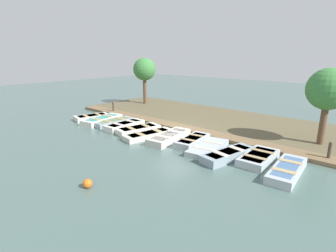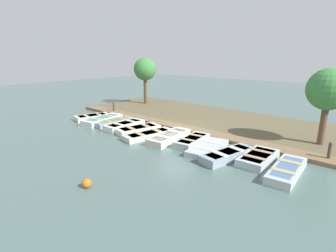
# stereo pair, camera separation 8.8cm
# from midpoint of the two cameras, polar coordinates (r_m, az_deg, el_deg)

# --- Properties ---
(ground_plane) EXTENTS (80.00, 80.00, 0.00)m
(ground_plane) POSITION_cam_midpoint_polar(r_m,az_deg,el_deg) (17.26, 1.28, -1.76)
(ground_plane) COLOR #4C6660
(shore_bank) EXTENTS (8.00, 24.00, 0.18)m
(shore_bank) POSITION_cam_midpoint_polar(r_m,az_deg,el_deg) (21.18, 9.99, 1.48)
(shore_bank) COLOR brown
(shore_bank) RESTS_ON ground_plane
(dock_walkway) EXTENTS (1.16, 23.36, 0.21)m
(dock_walkway) POSITION_cam_midpoint_polar(r_m,az_deg,el_deg) (18.14, 3.75, -0.59)
(dock_walkway) COLOR brown
(dock_walkway) RESTS_ON ground_plane
(rowboat_0) EXTENTS (2.84, 1.74, 0.39)m
(rowboat_0) POSITION_cam_midpoint_polar(r_m,az_deg,el_deg) (22.01, -16.36, 1.88)
(rowboat_0) COLOR silver
(rowboat_0) RESTS_ON ground_plane
(rowboat_1) EXTENTS (3.48, 1.77, 0.44)m
(rowboat_1) POSITION_cam_midpoint_polar(r_m,az_deg,el_deg) (20.75, -14.25, 1.32)
(rowboat_1) COLOR silver
(rowboat_1) RESTS_ON ground_plane
(rowboat_2) EXTENTS (3.06, 1.36, 0.38)m
(rowboat_2) POSITION_cam_midpoint_polar(r_m,az_deg,el_deg) (19.98, -11.83, 0.85)
(rowboat_2) COLOR #8C9EA8
(rowboat_2) RESTS_ON ground_plane
(rowboat_3) EXTENTS (3.02, 1.15, 0.44)m
(rowboat_3) POSITION_cam_midpoint_polar(r_m,az_deg,el_deg) (18.77, -9.58, 0.13)
(rowboat_3) COLOR silver
(rowboat_3) RESTS_ON ground_plane
(rowboat_4) EXTENTS (3.15, 1.83, 0.39)m
(rowboat_4) POSITION_cam_midpoint_polar(r_m,az_deg,el_deg) (17.75, -6.67, -0.72)
(rowboat_4) COLOR silver
(rowboat_4) RESTS_ON ground_plane
(rowboat_5) EXTENTS (3.46, 1.64, 0.35)m
(rowboat_5) POSITION_cam_midpoint_polar(r_m,az_deg,el_deg) (16.58, -4.37, -1.89)
(rowboat_5) COLOR beige
(rowboat_5) RESTS_ON ground_plane
(rowboat_6) EXTENTS (3.45, 1.56, 0.44)m
(rowboat_6) POSITION_cam_midpoint_polar(r_m,az_deg,el_deg) (15.91, 0.15, -2.42)
(rowboat_6) COLOR beige
(rowboat_6) RESTS_ON ground_plane
(rowboat_7) EXTENTS (2.78, 1.34, 0.43)m
(rowboat_7) POSITION_cam_midpoint_polar(r_m,az_deg,el_deg) (15.32, 5.17, -3.21)
(rowboat_7) COLOR #B2BCC1
(rowboat_7) RESTS_ON ground_plane
(rowboat_8) EXTENTS (3.23, 1.69, 0.34)m
(rowboat_8) POSITION_cam_midpoint_polar(r_m,az_deg,el_deg) (14.41, 8.51, -4.72)
(rowboat_8) COLOR #B2BCC1
(rowboat_8) RESTS_ON ground_plane
(rowboat_9) EXTENTS (3.28, 1.58, 0.44)m
(rowboat_9) POSITION_cam_midpoint_polar(r_m,az_deg,el_deg) (13.49, 12.79, -6.12)
(rowboat_9) COLOR #8C9EA8
(rowboat_9) RESTS_ON ground_plane
(rowboat_10) EXTENTS (2.69, 1.33, 0.41)m
(rowboat_10) POSITION_cam_midpoint_polar(r_m,az_deg,el_deg) (13.56, 18.92, -6.54)
(rowboat_10) COLOR #B2BCC1
(rowboat_10) RESTS_ON ground_plane
(rowboat_11) EXTENTS (3.26, 1.28, 0.41)m
(rowboat_11) POSITION_cam_midpoint_polar(r_m,az_deg,el_deg) (12.64, 24.31, -8.73)
(rowboat_11) COLOR #B2BCC1
(rowboat_11) RESTS_ON ground_plane
(mooring_post_near) EXTENTS (0.16, 0.16, 1.03)m
(mooring_post_near) POSITION_cam_midpoint_polar(r_m,az_deg,el_deg) (23.88, -11.92, 4.00)
(mooring_post_near) COLOR #47382D
(mooring_post_near) RESTS_ON ground_plane
(mooring_post_far) EXTENTS (0.16, 0.16, 1.03)m
(mooring_post_far) POSITION_cam_midpoint_polar(r_m,az_deg,el_deg) (14.87, 31.55, -4.81)
(mooring_post_far) COLOR #47382D
(mooring_post_far) RESTS_ON ground_plane
(buoy) EXTENTS (0.37, 0.37, 0.37)m
(buoy) POSITION_cam_midpoint_polar(r_m,az_deg,el_deg) (10.96, -17.34, -11.84)
(buoy) COLOR orange
(buoy) RESTS_ON ground_plane
(park_tree_far_left) EXTENTS (2.25, 2.25, 4.77)m
(park_tree_far_left) POSITION_cam_midpoint_polar(r_m,az_deg,el_deg) (26.94, -5.26, 12.07)
(park_tree_far_left) COLOR brown
(park_tree_far_left) RESTS_ON ground_plane
(park_tree_left) EXTENTS (2.25, 2.25, 4.40)m
(park_tree_left) POSITION_cam_midpoint_polar(r_m,az_deg,el_deg) (16.52, 31.38, 6.68)
(park_tree_left) COLOR brown
(park_tree_left) RESTS_ON ground_plane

